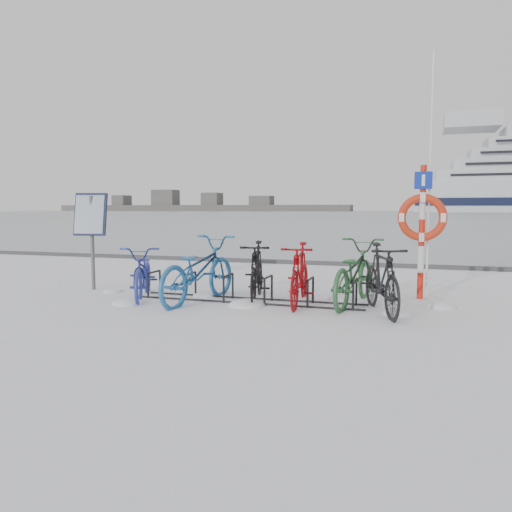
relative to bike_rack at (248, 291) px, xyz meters
name	(u,v)px	position (x,y,z in m)	size (l,w,h in m)	color
ground	(248,302)	(0.00, 0.00, -0.18)	(900.00, 900.00, 0.00)	white
ice_sheet	(407,213)	(0.00, 155.00, -0.17)	(400.00, 298.00, 0.02)	#A9B7BF
quay_edge	(315,263)	(0.00, 5.90, -0.13)	(400.00, 0.25, 0.10)	#3F3F42
bike_rack	(248,291)	(0.00, 0.00, 0.00)	(4.00, 0.48, 0.46)	black
info_board	(91,220)	(-3.30, 0.26, 1.18)	(0.66, 0.36, 1.89)	#595B5E
lifebuoy_station	(423,218)	(2.80, 1.12, 1.24)	(0.82, 0.23, 4.24)	red
shoreline	(193,206)	(-122.02, 260.00, 2.61)	(180.00, 12.00, 9.50)	#4B4B4B
bike_0	(144,270)	(-1.90, -0.18, 0.31)	(0.65, 1.86, 0.98)	#2A3592
bike_1	(198,268)	(-0.83, -0.22, 0.39)	(0.76, 2.19, 1.15)	#2262A0
bike_2	(257,269)	(0.07, 0.29, 0.35)	(0.50, 1.75, 1.05)	black
bike_3	(300,273)	(0.89, 0.03, 0.35)	(0.50, 1.77, 1.06)	#96070B
bike_4	(353,271)	(1.73, 0.35, 0.38)	(0.74, 2.12, 1.11)	#2C5B33
bike_5	(382,277)	(2.22, -0.22, 0.37)	(0.52, 1.83, 1.10)	black
snow_drifts	(264,303)	(0.30, -0.05, -0.18)	(6.32, 2.00, 0.21)	white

